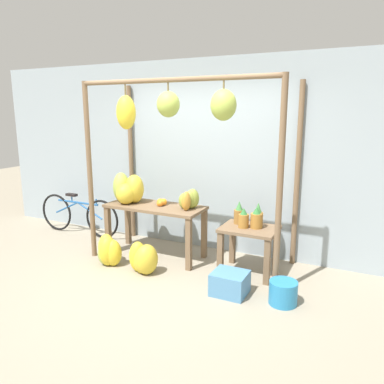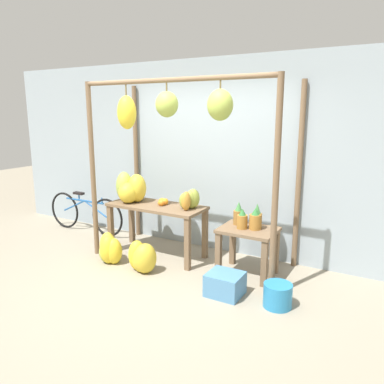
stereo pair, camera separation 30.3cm
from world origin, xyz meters
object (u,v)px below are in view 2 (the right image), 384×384
Objects in this scene: banana_pile_ground_left at (110,250)px; parked_bicycle at (85,213)px; orange_pile at (163,202)px; blue_bucket at (278,295)px; pineapple_cluster at (249,218)px; banana_pile_ground_right at (142,258)px; banana_pile_on_table at (132,189)px; papaya_pile at (189,200)px; fruit_crate_white at (225,284)px.

banana_pile_ground_left is 1.53m from parked_bicycle.
blue_bucket is (1.89, -0.63, -0.67)m from orange_pile.
banana_pile_ground_right is (-1.21, -0.64, -0.55)m from pineapple_cluster.
banana_pile_on_table reaches higher than orange_pile.
banana_pile_ground_left is 2.39m from blue_bucket.
papaya_pile reaches higher than banana_pile_ground_right.
orange_pile is 1.85m from parked_bicycle.
parked_bicycle reaches higher than fruit_crate_white.
banana_pile_ground_right is at bearing -24.55° from parked_bicycle.
banana_pile_on_table is at bearing 166.35° from blue_bucket.
orange_pile is at bearing 179.72° from papaya_pile.
orange_pile is 0.44m from papaya_pile.
banana_pile_ground_right is (0.08, -0.63, -0.61)m from orange_pile.
pineapple_cluster is 1.47m from banana_pile_ground_right.
pineapple_cluster reaches higher than blue_bucket.
banana_pile_on_table is 1.47× the size of fruit_crate_white.
orange_pile is 0.34× the size of banana_pile_ground_right.
parked_bicycle is at bearing 147.33° from banana_pile_ground_left.
banana_pile_on_table is 1.12m from banana_pile_ground_right.
orange_pile is at bearing 5.35° from banana_pile_on_table.
papaya_pile is (0.35, 0.63, 0.69)m from banana_pile_ground_right.
banana_pile_on_table is at bearing 135.83° from banana_pile_ground_right.
pineapple_cluster is 0.95× the size of banana_pile_ground_left.
papaya_pile is at bearing 156.62° from blue_bucket.
banana_pile_ground_left reaches higher than fruit_crate_white.
papaya_pile reaches higher than orange_pile.
fruit_crate_white is 0.60m from blue_bucket.
banana_pile_ground_right reaches higher than fruit_crate_white.
pineapple_cluster is 1.31× the size of blue_bucket.
banana_pile_ground_left is 1.09× the size of fruit_crate_white.
banana_pile_ground_left is 1.30m from papaya_pile.
papaya_pile reaches higher than parked_bicycle.
papaya_pile reaches higher than pineapple_cluster.
banana_pile_ground_right is at bearing -2.65° from banana_pile_ground_left.
fruit_crate_white is at bearing -1.88° from banana_pile_ground_right.
orange_pile reaches higher than banana_pile_ground_right.
papaya_pile is at bearing 32.97° from banana_pile_ground_left.
orange_pile reaches higher than banana_pile_ground_left.
parked_bicycle reaches higher than banana_pile_ground_left.
banana_pile_ground_left is at bearing -147.03° from papaya_pile.
blue_bucket is at bearing -13.09° from parked_bicycle.
pineapple_cluster is 0.82× the size of banana_pile_ground_right.
fruit_crate_white is 1.32m from papaya_pile.
banana_pile_ground_left is at bearing -32.67° from parked_bicycle.
pineapple_cluster is at bearing 90.13° from fruit_crate_white.
banana_pile_on_table is at bearing 161.05° from fruit_crate_white.
banana_pile_on_table is at bearing -12.02° from parked_bicycle.
papaya_pile is (2.21, -0.22, 0.54)m from parked_bicycle.
banana_pile_ground_right is at bearing -82.90° from orange_pile.
papaya_pile is at bearing 142.18° from fruit_crate_white.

